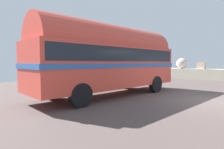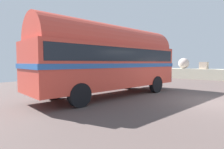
% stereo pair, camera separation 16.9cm
% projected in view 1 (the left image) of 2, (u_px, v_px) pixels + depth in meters
% --- Properties ---
extents(ground, '(32.00, 26.00, 0.02)m').
position_uv_depth(ground, '(215.00, 102.00, 8.11)').
color(ground, '#514441').
extents(vintage_coach, '(3.62, 8.84, 3.70)m').
position_uv_depth(vintage_coach, '(110.00, 57.00, 9.56)').
color(vintage_coach, black).
rests_on(vintage_coach, ground).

